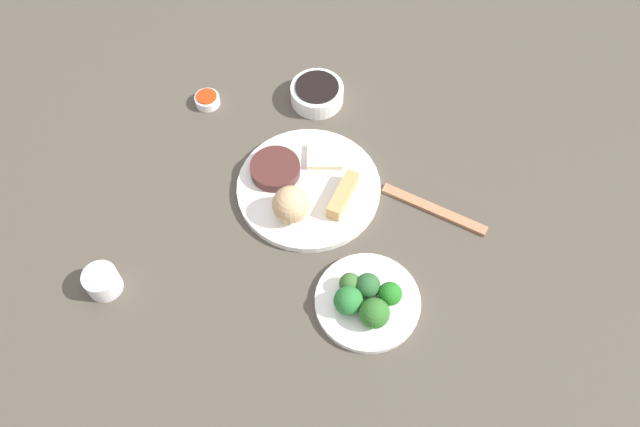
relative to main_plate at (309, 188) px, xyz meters
name	(u,v)px	position (x,y,z in m)	size (l,w,h in m)	color
tabletop	(284,205)	(0.04, -0.04, -0.02)	(2.20, 2.20, 0.02)	#4B4338
main_plate	(309,188)	(0.00, 0.00, 0.00)	(0.29, 0.29, 0.02)	white
rice_scoop	(291,205)	(0.07, -0.01, 0.04)	(0.07, 0.07, 0.07)	tan
spring_roll	(343,195)	(0.01, 0.07, 0.02)	(0.10, 0.03, 0.03)	tan
crab_rangoon_wonton	(325,156)	(-0.07, 0.01, 0.01)	(0.06, 0.07, 0.01)	beige
stir_fry_heap	(275,169)	(-0.01, -0.07, 0.02)	(0.10, 0.10, 0.02)	#4A2421
broccoli_plate	(368,302)	(0.21, 0.17, 0.00)	(0.19, 0.19, 0.01)	white
broccoli_floret_0	(368,286)	(0.19, 0.17, 0.03)	(0.05, 0.05, 0.05)	#295A2D
broccoli_floret_1	(348,301)	(0.23, 0.14, 0.03)	(0.05, 0.05, 0.05)	#277330
broccoli_floret_2	(374,313)	(0.24, 0.19, 0.03)	(0.05, 0.05, 0.05)	#2E6825
broccoli_floret_3	(350,283)	(0.19, 0.13, 0.03)	(0.04, 0.04, 0.04)	#38672B
broccoli_floret_4	(390,294)	(0.20, 0.21, 0.03)	(0.04, 0.04, 0.04)	#21731E
soy_sauce_bowl	(317,94)	(-0.23, -0.05, 0.01)	(0.12, 0.12, 0.04)	white
soy_sauce_bowl_liquid	(317,87)	(-0.23, -0.05, 0.03)	(0.09, 0.09, 0.00)	black
sauce_ramekin_sweet_and_sour	(207,100)	(-0.16, -0.28, 0.00)	(0.05, 0.05, 0.02)	white
sauce_ramekin_sweet_and_sour_liquid	(206,96)	(-0.16, -0.28, 0.01)	(0.04, 0.04, 0.00)	red
teacup	(102,282)	(0.31, -0.30, 0.02)	(0.06, 0.06, 0.05)	silver
chopsticks_pair	(434,209)	(-0.02, 0.25, 0.00)	(0.22, 0.02, 0.01)	#AE724D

